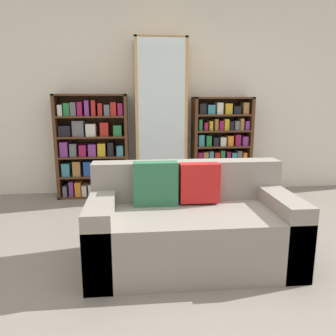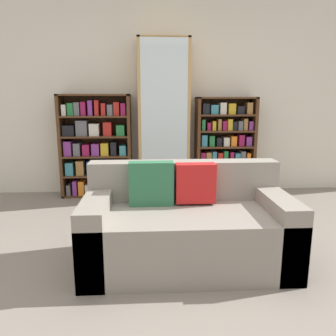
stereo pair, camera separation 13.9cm
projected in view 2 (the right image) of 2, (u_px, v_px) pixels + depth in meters
ground_plane at (198, 284)px, 2.36m from camera, size 16.00×16.00×0.00m
wall_back at (173, 96)px, 4.57m from camera, size 7.01×0.06×2.70m
couch at (186, 227)px, 2.64m from camera, size 1.62×0.82×0.82m
bookshelf_left at (96, 148)px, 4.45m from camera, size 0.95×0.32×1.38m
display_cabinet at (164, 120)px, 4.41m from camera, size 0.68×0.36×2.08m
bookshelf_right at (224, 148)px, 4.55m from camera, size 0.81×0.32×1.34m
wine_bottle at (193, 195)px, 4.04m from camera, size 0.07×0.07×0.36m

